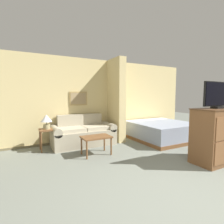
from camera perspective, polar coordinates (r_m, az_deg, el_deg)
ground_plane at (r=2.84m, az=27.38°, el=-25.93°), size 20.00×20.00×0.00m
wall_back at (r=5.73m, az=-7.12°, el=3.85°), size 7.63×0.16×2.60m
wall_partition_pillar at (r=5.60m, az=1.35°, el=3.91°), size 0.24×0.82×2.60m
couch at (r=5.25m, az=-9.41°, el=-7.00°), size 1.81×0.84×0.87m
coffee_table at (r=4.32m, az=-5.19°, el=-8.69°), size 0.70×0.46×0.46m
side_table at (r=4.93m, az=-20.49°, el=-6.59°), size 0.38×0.38×0.57m
table_lamp at (r=4.87m, az=-20.63°, el=-2.41°), size 0.29×0.29×0.38m
tv_dresser at (r=4.39m, az=30.78°, el=-6.66°), size 1.05×0.57×1.17m
tv at (r=4.31m, az=31.34°, el=4.74°), size 0.91×0.16×0.56m
bed at (r=6.07m, az=15.66°, el=-5.81°), size 1.85×1.92×0.56m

